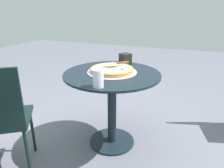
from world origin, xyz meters
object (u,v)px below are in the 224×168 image
pizza_on_tray (112,70)px  drinking_cup (98,78)px  pizza_server (117,64)px  patio_chair_far (0,115)px  napkin_dispenser (125,59)px  patio_table (112,94)px

pizza_on_tray → drinking_cup: 0.37m
pizza_server → drinking_cup: drinking_cup is taller
pizza_server → patio_chair_far: bearing=140.1°
drinking_cup → napkin_dispenser: bearing=1.1°
patio_table → napkin_dispenser: 0.38m
patio_table → pizza_server: (0.08, -0.02, 0.25)m
napkin_dispenser → pizza_on_tray: bearing=113.8°
patio_table → drinking_cup: (-0.34, -0.03, 0.25)m
napkin_dispenser → drinking_cup: bearing=120.9°
pizza_server → drinking_cup: size_ratio=1.49×
patio_table → pizza_on_tray: pizza_on_tray is taller
drinking_cup → pizza_on_tray: bearing=6.4°
patio_table → pizza_on_tray: bearing=19.9°
pizza_on_tray → napkin_dispenser: bearing=-6.0°
drinking_cup → patio_chair_far: (-0.30, 0.62, -0.25)m
drinking_cup → patio_chair_far: size_ratio=0.15×
pizza_on_tray → napkin_dispenser: 0.28m
pizza_on_tray → patio_table: bearing=-160.1°
pizza_on_tray → patio_chair_far: (-0.67, 0.58, -0.21)m
drinking_cup → patio_chair_far: 0.74m
patio_table → napkin_dispenser: (0.30, -0.02, 0.24)m
napkin_dispenser → pizza_server: bearing=119.5°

